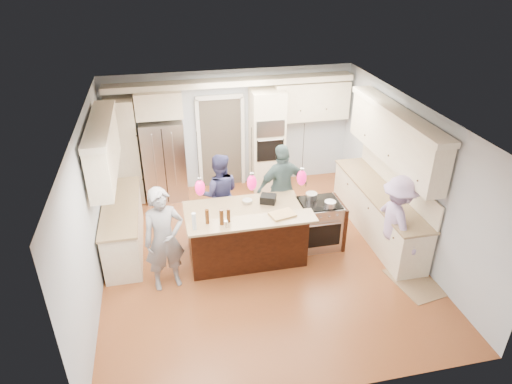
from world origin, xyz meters
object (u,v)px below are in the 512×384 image
kitchen_island (246,233)px  person_far_left (219,194)px  person_bar_end (164,240)px  island_range (319,223)px  refrigerator (164,160)px

kitchen_island → person_far_left: (-0.33, 0.96, 0.33)m
person_bar_end → island_range: bearing=-1.1°
person_bar_end → person_far_left: size_ratio=1.11×
island_range → person_far_left: 1.98m
refrigerator → person_far_left: refrigerator is taller
refrigerator → person_bar_end: person_bar_end is taller
kitchen_island → person_bar_end: 1.57m
kitchen_island → island_range: kitchen_island is taller
kitchen_island → person_far_left: person_far_left is taller
kitchen_island → person_far_left: bearing=108.8°
island_range → person_far_left: size_ratio=0.56×
refrigerator → island_range: refrigerator is taller
island_range → refrigerator: bearing=137.4°
refrigerator → person_bar_end: 3.09m
refrigerator → kitchen_island: size_ratio=0.86×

